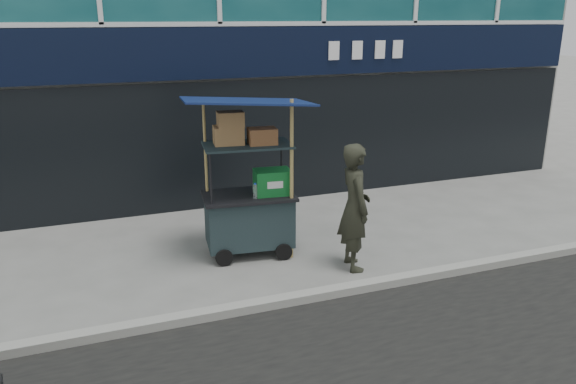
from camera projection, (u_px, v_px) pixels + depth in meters
name	position (u px, v px, depth m)	size (l,w,h in m)	color
ground	(299.00, 294.00, 7.47)	(80.00, 80.00, 0.00)	slate
curb	(305.00, 297.00, 7.27)	(80.00, 0.18, 0.12)	gray
vendor_cart	(250.00, 200.00, 8.52)	(1.96, 1.49, 2.47)	black
vendor_man	(355.00, 207.00, 8.01)	(0.68, 0.45, 1.86)	#26271D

